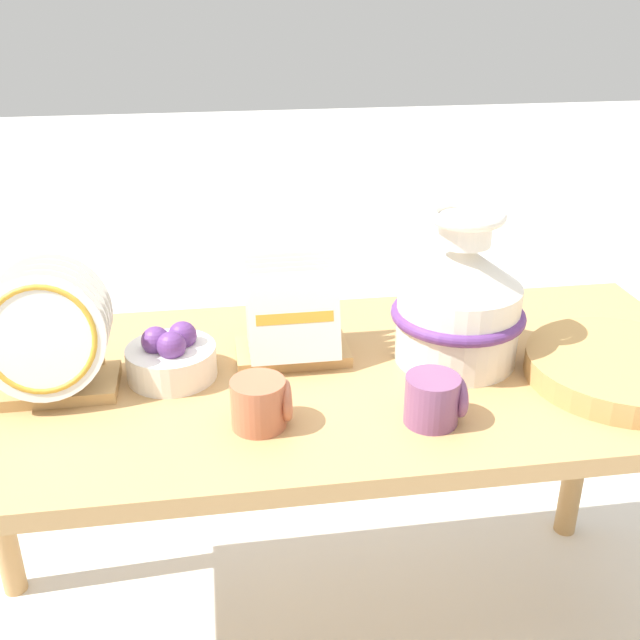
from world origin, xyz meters
TOP-DOWN VIEW (x-y plane):
  - display_table at (0.00, 0.00)m, footprint 1.54×0.66m
  - ceramic_vase at (0.27, 0.02)m, footprint 0.25×0.25m
  - dish_rack_round_plates at (-0.47, -0.00)m, footprint 0.22×0.17m
  - dish_rack_square_plates at (-0.04, 0.07)m, footprint 0.22×0.16m
  - wicker_charger_stack at (0.54, -0.10)m, footprint 0.35×0.35m
  - mug_terracotta_glaze at (-0.12, -0.16)m, footprint 0.10×0.09m
  - mug_plum_glaze at (0.16, -0.19)m, footprint 0.10×0.09m
  - fruit_bowl at (-0.27, 0.03)m, footprint 0.16×0.16m

SIDE VIEW (x-z plane):
  - display_table at x=0.00m, z-range 0.27..0.97m
  - wicker_charger_stack at x=0.54m, z-range 0.71..0.75m
  - fruit_bowl at x=-0.27m, z-range 0.69..0.80m
  - mug_terracotta_glaze at x=-0.12m, z-range 0.71..0.79m
  - mug_plum_glaze at x=0.16m, z-range 0.71..0.79m
  - dish_rack_square_plates at x=-0.04m, z-range 0.68..0.87m
  - dish_rack_round_plates at x=-0.47m, z-range 0.69..0.92m
  - ceramic_vase at x=0.27m, z-range 0.68..0.98m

